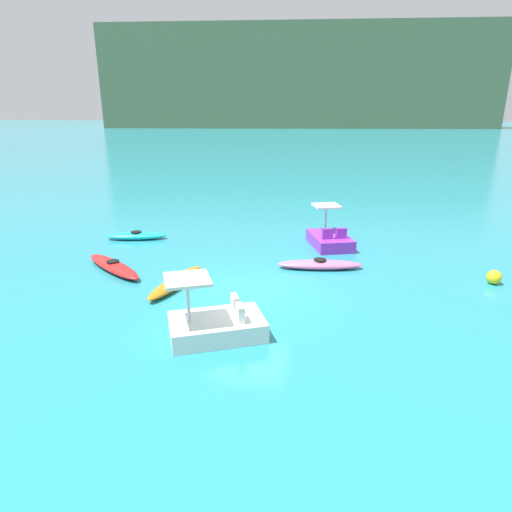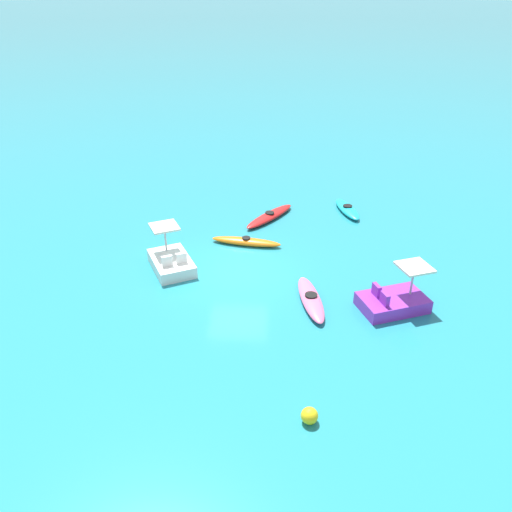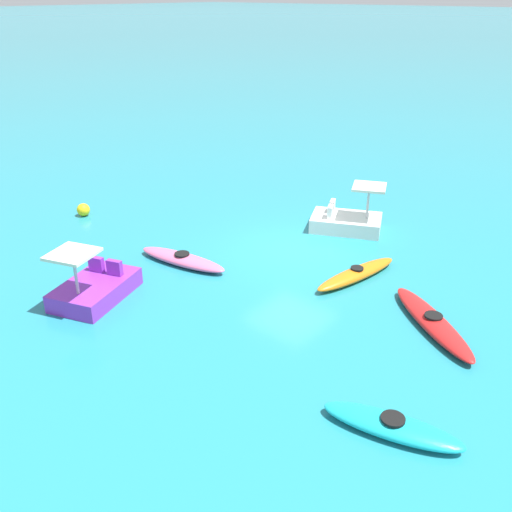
% 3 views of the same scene
% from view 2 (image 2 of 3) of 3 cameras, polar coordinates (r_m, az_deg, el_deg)
% --- Properties ---
extents(ground_plane, '(600.00, 600.00, 0.00)m').
position_cam_2_polar(ground_plane, '(21.13, -2.07, -1.92)').
color(ground_plane, teal).
extents(kayak_pink, '(3.21, 1.23, 0.37)m').
position_cam_2_polar(kayak_pink, '(19.30, 6.14, -4.79)').
color(kayak_pink, pink).
rests_on(kayak_pink, ground_plane).
extents(kayak_red, '(3.32, 2.68, 0.37)m').
position_cam_2_polar(kayak_red, '(25.79, 1.54, 4.47)').
color(kayak_red, red).
rests_on(kayak_red, ground_plane).
extents(kayak_cyan, '(2.83, 1.40, 0.37)m').
position_cam_2_polar(kayak_cyan, '(26.99, 10.14, 5.17)').
color(kayak_cyan, '#19B7C6').
rests_on(kayak_cyan, ground_plane).
extents(kayak_orange, '(1.14, 3.26, 0.37)m').
position_cam_2_polar(kayak_orange, '(23.26, -1.10, 1.63)').
color(kayak_orange, orange).
rests_on(kayak_orange, ground_plane).
extents(pedal_boat_purple, '(2.22, 2.76, 1.68)m').
position_cam_2_polar(pedal_boat_purple, '(19.46, 15.05, -4.82)').
color(pedal_boat_purple, purple).
rests_on(pedal_boat_purple, ground_plane).
extents(pedal_boat_white, '(2.81, 2.40, 1.68)m').
position_cam_2_polar(pedal_boat_white, '(21.58, -9.44, -0.60)').
color(pedal_boat_white, white).
rests_on(pedal_boat_white, ground_plane).
extents(buoy_yellow, '(0.48, 0.48, 0.48)m').
position_cam_2_polar(buoy_yellow, '(14.71, 5.98, -17.29)').
color(buoy_yellow, yellow).
rests_on(buoy_yellow, ground_plane).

